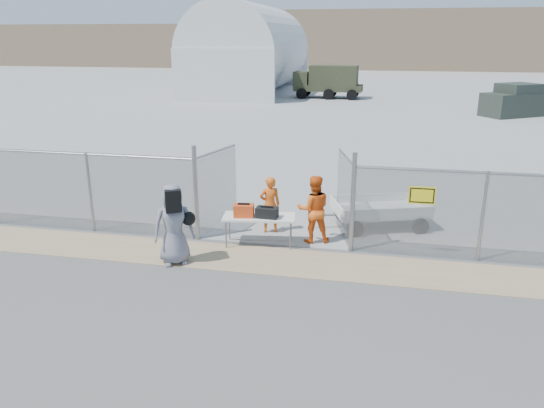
% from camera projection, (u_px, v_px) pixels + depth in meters
% --- Properties ---
extents(ground, '(160.00, 160.00, 0.00)m').
position_uv_depth(ground, '(254.00, 278.00, 11.74)').
color(ground, '#4F4C4C').
extents(tarmac_inside, '(160.00, 80.00, 0.01)m').
position_uv_depth(tarmac_inside, '(356.00, 92.00, 50.92)').
color(tarmac_inside, '#989897').
rests_on(tarmac_inside, ground).
extents(dirt_strip, '(44.00, 1.60, 0.01)m').
position_uv_depth(dirt_strip, '(264.00, 260.00, 12.67)').
color(dirt_strip, tan).
rests_on(dirt_strip, ground).
extents(distant_hills, '(140.00, 6.00, 9.00)m').
position_uv_depth(distant_hills, '(403.00, 40.00, 82.19)').
color(distant_hills, '#7F684F').
rests_on(distant_hills, ground).
extents(chain_link_fence, '(40.00, 0.20, 2.20)m').
position_uv_depth(chain_link_fence, '(272.00, 204.00, 13.27)').
color(chain_link_fence, gray).
rests_on(chain_link_fence, ground).
extents(quonset_hangar, '(9.00, 18.00, 8.00)m').
position_uv_depth(quonset_hangar, '(250.00, 48.00, 49.78)').
color(quonset_hangar, silver).
rests_on(quonset_hangar, ground).
extents(folding_table, '(1.90, 1.00, 0.77)m').
position_uv_depth(folding_table, '(259.00, 230.00, 13.51)').
color(folding_table, white).
rests_on(folding_table, ground).
extents(orange_bag, '(0.54, 0.40, 0.31)m').
position_uv_depth(orange_bag, '(244.00, 211.00, 13.32)').
color(orange_bag, '#E54818').
rests_on(orange_bag, folding_table).
extents(black_duffel, '(0.56, 0.35, 0.26)m').
position_uv_depth(black_duffel, '(267.00, 212.00, 13.25)').
color(black_duffel, black).
rests_on(black_duffel, folding_table).
extents(security_worker_left, '(0.67, 0.56, 1.56)m').
position_uv_depth(security_worker_left, '(270.00, 205.00, 14.25)').
color(security_worker_left, orange).
rests_on(security_worker_left, ground).
extents(security_worker_right, '(1.00, 0.86, 1.77)m').
position_uv_depth(security_worker_right, '(314.00, 209.00, 13.56)').
color(security_worker_right, orange).
rests_on(security_worker_right, ground).
extents(visitor, '(1.12, 0.98, 1.92)m').
position_uv_depth(visitor, '(174.00, 225.00, 12.24)').
color(visitor, slate).
rests_on(visitor, ground).
extents(utility_trailer, '(3.69, 2.70, 0.80)m').
position_uv_depth(utility_trailer, '(380.00, 213.00, 14.81)').
color(utility_trailer, white).
rests_on(utility_trailer, ground).
extents(military_truck, '(5.81, 2.28, 2.74)m').
position_uv_depth(military_truck, '(328.00, 82.00, 45.12)').
color(military_truck, '#343722').
rests_on(military_truck, ground).
extents(parked_vehicle_near, '(4.98, 4.29, 2.08)m').
position_uv_depth(parked_vehicle_near, '(517.00, 100.00, 35.10)').
color(parked_vehicle_near, '#2D342D').
rests_on(parked_vehicle_near, ground).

